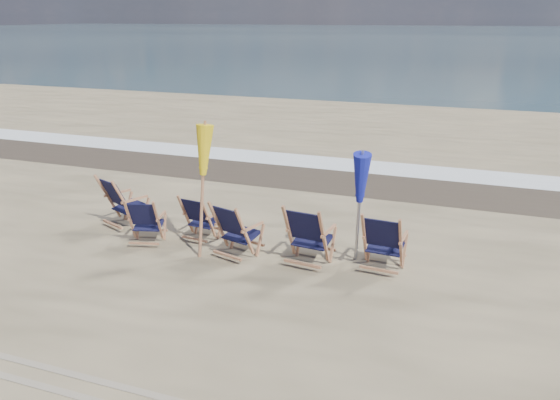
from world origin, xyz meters
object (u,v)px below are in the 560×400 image
Objects in this scene: beach_chair_0 at (125,205)px; umbrella_yellow at (200,158)px; beach_chair_3 at (245,234)px; beach_chair_4 at (324,239)px; beach_chair_5 at (401,246)px; beach_chair_1 at (158,223)px; umbrella_blue at (360,181)px; beach_chair_2 at (209,221)px.

beach_chair_0 is 2.33m from umbrella_yellow.
beach_chair_4 is at bearing -156.95° from beach_chair_3.
beach_chair_0 is 5.29m from beach_chair_5.
beach_chair_1 is 3.73m from umbrella_blue.
umbrella_blue is at bearing -170.01° from beach_chair_2.
beach_chair_4 is 0.56× the size of umbrella_blue.
beach_chair_1 is at bearing 7.05° from beach_chair_4.
umbrella_blue is at bearing -128.78° from beach_chair_4.
beach_chair_1 is at bearing 177.12° from umbrella_yellow.
beach_chair_4 is (2.28, -0.35, 0.09)m from beach_chair_2.
umbrella_yellow reaches higher than umbrella_blue.
beach_chair_5 is (3.49, -0.13, 0.07)m from beach_chair_2.
beach_chair_2 is 1.38m from umbrella_yellow.
beach_chair_5 is 1.23m from umbrella_blue.
beach_chair_3 is (1.76, -0.12, 0.06)m from beach_chair_1.
beach_chair_5 is at bearing 168.82° from beach_chair_1.
beach_chair_3 is at bearing 161.35° from beach_chair_1.
beach_chair_5 is at bearing -174.48° from beach_chair_2.
umbrella_blue is (-0.75, 0.24, 0.94)m from beach_chair_5.
beach_chair_2 is 0.83× the size of beach_chair_4.
beach_chair_3 is at bearing -5.03° from umbrella_yellow.
umbrella_yellow is 2.69m from umbrella_blue.
beach_chair_2 is at bearing -2.64° from beach_chair_4.
beach_chair_5 is 0.46× the size of umbrella_yellow.
umbrella_yellow is at bearing 10.93° from beach_chair_3.
beach_chair_4 reaches higher than beach_chair_1.
beach_chair_1 is at bearing 7.32° from beach_chair_5.
beach_chair_2 is at bearing -168.71° from beach_chair_1.
beach_chair_0 is 2.80m from beach_chair_3.
beach_chair_1 is 1.00× the size of beach_chair_2.
umbrella_blue is at bearing -156.22° from beach_chair_0.
beach_chair_1 is 1.77m from beach_chair_3.
beach_chair_0 is 1.80m from beach_chair_2.
beach_chair_3 is 0.99× the size of beach_chair_5.
beach_chair_5 is at bearing -159.02° from beach_chair_0.
umbrella_blue is at bearing -144.68° from beach_chair_3.
beach_chair_0 is at bearing 1.15° from beach_chair_4.
umbrella_blue is (1.80, 0.63, 0.95)m from beach_chair_3.
beach_chair_1 is at bearing 180.00° from beach_chair_0.
beach_chair_0 is 0.98× the size of beach_chair_4.
beach_chair_0 is 1.17× the size of beach_chair_1.
beach_chair_2 is 0.88× the size of beach_chair_3.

